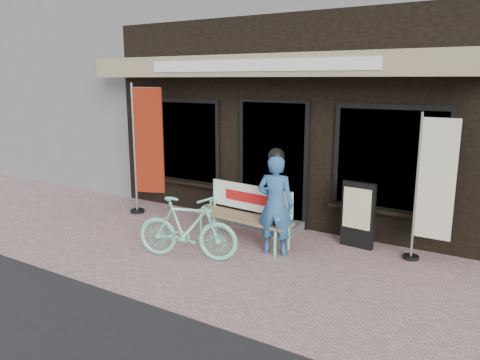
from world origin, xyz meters
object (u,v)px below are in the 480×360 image
Objects in this scene: bench at (246,209)px; nobori_cream at (433,187)px; nobori_red at (147,148)px; menu_stand at (358,214)px; bicycle at (187,228)px; person at (275,203)px.

bench is 2.75m from nobori_cream.
nobori_red is 2.42× the size of menu_stand.
bicycle is 3.47m from nobori_cream.
nobori_cream is 2.06× the size of menu_stand.
bench is at bearing 148.55° from person.
nobori_cream is 1.19m from menu_stand.
nobori_cream is at bearing -77.75° from bicycle.
person is 3.15m from nobori_red.
nobori_cream reaches higher than person.
bench is 1.65× the size of menu_stand.
bench is 1.13× the size of bicycle.
person is at bearing -30.41° from nobori_red.
person reaches higher than bicycle.
menu_stand is (-1.04, 0.06, -0.56)m from nobori_cream.
nobori_cream is at bearing -16.49° from nobori_red.
nobori_red reaches higher than menu_stand.
person is 1.06× the size of bicycle.
nobori_red is 4.08m from menu_stand.
person is 2.18m from nobori_cream.
bicycle is 2.66m from nobori_red.
menu_stand is (1.92, 1.75, 0.07)m from bicycle.
person is at bearing -66.84° from bicycle.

